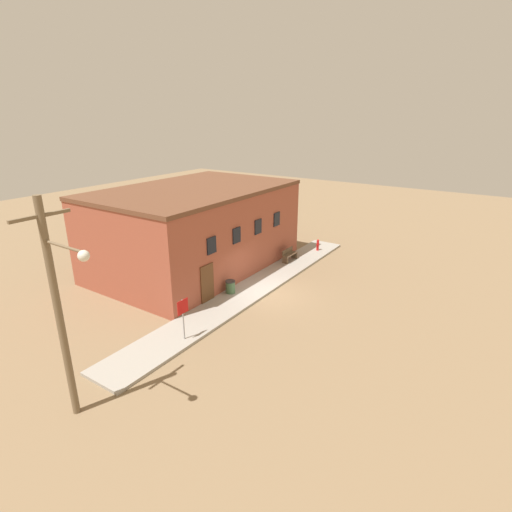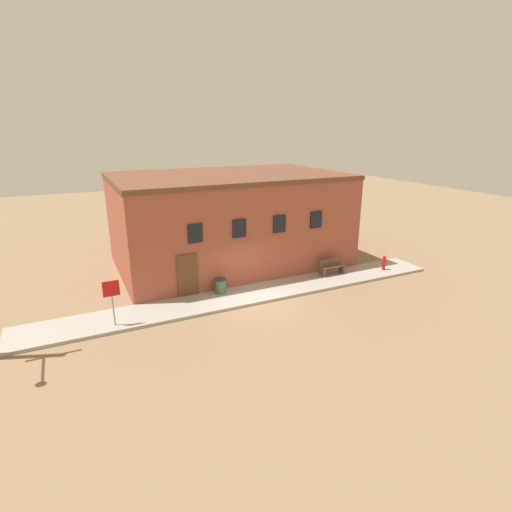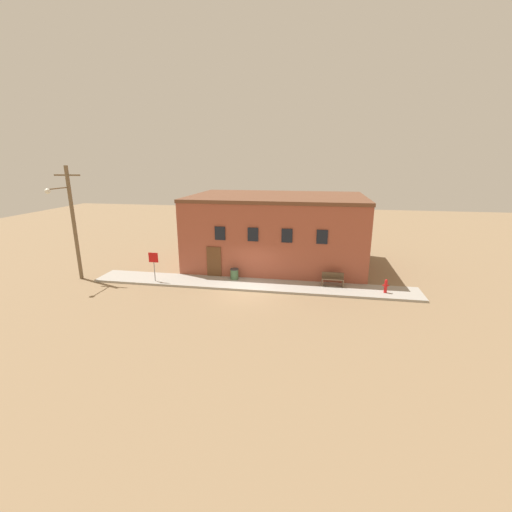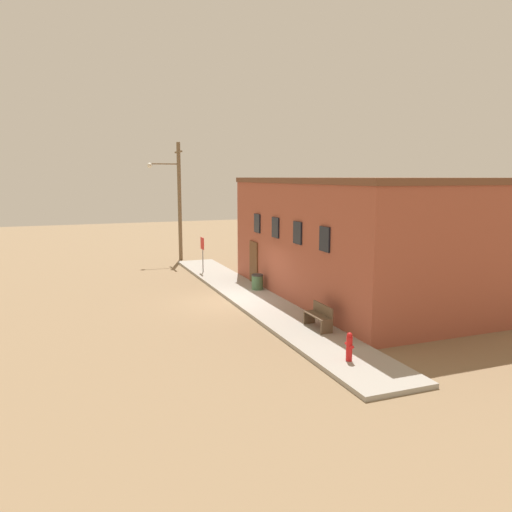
{
  "view_description": "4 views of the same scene",
  "coord_description": "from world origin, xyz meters",
  "px_view_note": "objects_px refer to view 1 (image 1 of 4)",
  "views": [
    {
      "loc": [
        -17.57,
        -10.81,
        9.67
      ],
      "look_at": [
        0.31,
        1.1,
        2.0
      ],
      "focal_mm": 28.0,
      "sensor_mm": 36.0,
      "label": 1
    },
    {
      "loc": [
        -7.52,
        -15.13,
        7.8
      ],
      "look_at": [
        0.31,
        1.1,
        2.0
      ],
      "focal_mm": 28.0,
      "sensor_mm": 36.0,
      "label": 2
    },
    {
      "loc": [
        3.83,
        -19.36,
        7.76
      ],
      "look_at": [
        0.31,
        1.1,
        2.0
      ],
      "focal_mm": 24.0,
      "sensor_mm": 36.0,
      "label": 3
    },
    {
      "loc": [
        20.0,
        -6.49,
        5.35
      ],
      "look_at": [
        0.31,
        1.1,
        2.0
      ],
      "focal_mm": 35.0,
      "sensor_mm": 36.0,
      "label": 4
    }
  ],
  "objects_px": {
    "stop_sign": "(183,312)",
    "bench": "(289,255)",
    "trash_bin": "(230,287)",
    "utility_pole": "(60,306)",
    "fire_hydrant": "(318,245)"
  },
  "relations": [
    {
      "from": "fire_hydrant",
      "to": "stop_sign",
      "type": "distance_m",
      "value": 14.61
    },
    {
      "from": "utility_pole",
      "to": "bench",
      "type": "bearing_deg",
      "value": 4.2
    },
    {
      "from": "stop_sign",
      "to": "utility_pole",
      "type": "height_order",
      "value": "utility_pole"
    },
    {
      "from": "utility_pole",
      "to": "stop_sign",
      "type": "bearing_deg",
      "value": 1.8
    },
    {
      "from": "fire_hydrant",
      "to": "bench",
      "type": "height_order",
      "value": "same"
    },
    {
      "from": "stop_sign",
      "to": "trash_bin",
      "type": "relative_size",
      "value": 2.69
    },
    {
      "from": "trash_bin",
      "to": "utility_pole",
      "type": "bearing_deg",
      "value": -172.18
    },
    {
      "from": "bench",
      "to": "stop_sign",
      "type": "bearing_deg",
      "value": -174.67
    },
    {
      "from": "bench",
      "to": "trash_bin",
      "type": "height_order",
      "value": "bench"
    },
    {
      "from": "fire_hydrant",
      "to": "stop_sign",
      "type": "xyz_separation_m",
      "value": [
        -14.58,
        -0.39,
        0.92
      ]
    },
    {
      "from": "trash_bin",
      "to": "utility_pole",
      "type": "xyz_separation_m",
      "value": [
        -10.46,
        -1.44,
        3.59
      ]
    },
    {
      "from": "bench",
      "to": "trash_bin",
      "type": "xyz_separation_m",
      "value": [
        -6.42,
        0.2,
        -0.05
      ]
    },
    {
      "from": "utility_pole",
      "to": "fire_hydrant",
      "type": "bearing_deg",
      "value": 1.6
    },
    {
      "from": "stop_sign",
      "to": "bench",
      "type": "distance_m",
      "value": 11.58
    },
    {
      "from": "stop_sign",
      "to": "bench",
      "type": "xyz_separation_m",
      "value": [
        11.49,
        1.07,
        -0.93
      ]
    }
  ]
}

